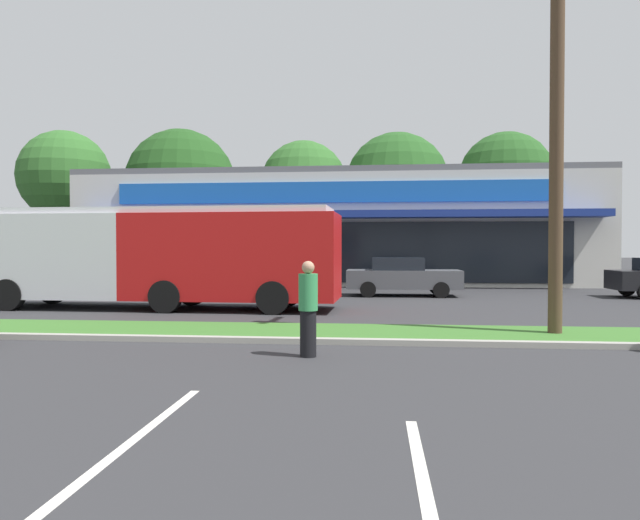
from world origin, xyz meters
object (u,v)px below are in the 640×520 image
at_px(city_bus, 153,254).
at_px(pedestrian_by_pole, 308,309).
at_px(utility_pole, 551,59).
at_px(car_1, 402,276).
at_px(car_2, 130,275).

distance_m(city_bus, pedestrian_by_pole, 9.84).
relative_size(utility_pole, car_1, 2.48).
bearing_deg(utility_pole, car_2, 143.59).
height_order(city_bus, pedestrian_by_pole, city_bus).
bearing_deg(car_2, pedestrian_by_pole, 124.98).
bearing_deg(utility_pole, car_1, 104.09).
relative_size(car_1, pedestrian_by_pole, 2.65).
bearing_deg(car_1, utility_pole, -75.91).
bearing_deg(city_bus, utility_pole, 157.05).
relative_size(city_bus, car_1, 2.65).
distance_m(city_bus, car_1, 10.15).
bearing_deg(pedestrian_by_pole, car_1, -44.60).
height_order(car_1, car_2, car_2).
bearing_deg(utility_pole, pedestrian_by_pole, -152.03).
bearing_deg(car_2, utility_pole, 143.59).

